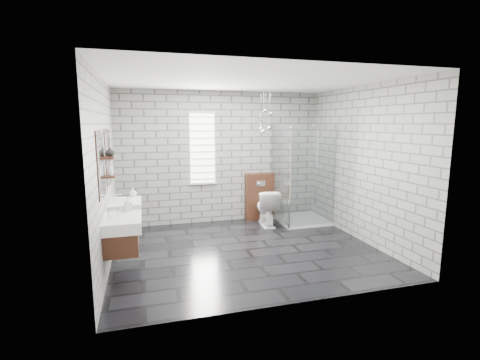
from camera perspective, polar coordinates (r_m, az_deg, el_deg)
name	(u,v)px	position (r m, az deg, el deg)	size (l,w,h in m)	color
floor	(246,250)	(5.83, 1.06, -11.45)	(4.20, 3.60, 0.02)	black
ceiling	(247,80)	(5.49, 1.14, 16.15)	(4.20, 3.60, 0.02)	white
wall_back	(221,158)	(7.24, -3.07, 3.70)	(4.20, 0.02, 2.70)	#969691
wall_front	(295,189)	(3.82, 9.00, -1.46)	(4.20, 0.02, 2.70)	#969691
wall_left	(104,174)	(5.29, -21.35, 1.00)	(0.02, 3.60, 2.70)	#969691
wall_right	(362,164)	(6.43, 19.42, 2.48)	(0.02, 3.60, 2.70)	#969691
vanity_left	(119,225)	(4.81, -19.18, -6.91)	(0.47, 0.70, 1.57)	#442315
vanity_right	(123,207)	(5.78, -18.63, -4.19)	(0.47, 0.70, 1.57)	#442315
shelf_lower	(110,176)	(5.24, -20.51, 0.64)	(0.14, 0.30, 0.03)	#442315
shelf_upper	(109,158)	(5.21, -20.68, 3.47)	(0.14, 0.30, 0.03)	#442315
window	(202,148)	(7.11, -6.19, 5.18)	(0.56, 0.05, 1.48)	white
cistern_panel	(259,196)	(7.48, 3.17, -2.71)	(0.60, 0.20, 1.00)	#442315
flush_plate	(261,184)	(7.32, 3.46, -0.58)	(0.18, 0.01, 0.12)	silver
shower_enclosure	(300,199)	(7.27, 9.74, -3.16)	(1.00, 1.00, 2.03)	white
pendant_cluster	(266,122)	(7.01, 4.25, 9.52)	(0.29, 0.24, 0.84)	silver
toilet	(266,207)	(7.09, 4.35, -4.50)	(0.41, 0.72, 0.73)	white
soap_bottle_a	(128,204)	(5.07, -17.92, -3.82)	(0.09, 0.09, 0.19)	#B2B2B2
soap_bottle_b	(133,192)	(6.04, -17.16, -1.91)	(0.12, 0.12, 0.15)	#B2B2B2
soap_bottle_c	(110,169)	(5.16, -20.53, 1.77)	(0.07, 0.08, 0.19)	#B2B2B2
vase	(110,152)	(5.24, -20.58, 4.38)	(0.12, 0.12, 0.13)	#B2B2B2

